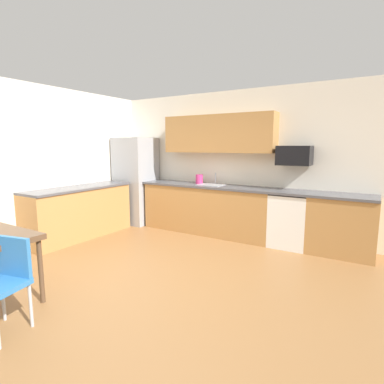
{
  "coord_description": "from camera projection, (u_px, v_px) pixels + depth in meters",
  "views": [
    {
      "loc": [
        2.33,
        -2.82,
        1.68
      ],
      "look_at": [
        0.0,
        1.0,
        1.0
      ],
      "focal_mm": 28.66,
      "sensor_mm": 36.0,
      "label": 1
    }
  ],
  "objects": [
    {
      "name": "cabinet_run_back",
      "position": [
        207.0,
        210.0,
        5.95
      ],
      "size": [
        2.58,
        0.6,
        0.9
      ],
      "primitive_type": "cube",
      "color": "#AD7A42",
      "rests_on": "ground"
    },
    {
      "name": "microwave",
      "position": [
        294.0,
        156.0,
        5.05
      ],
      "size": [
        0.54,
        0.36,
        0.32
      ],
      "primitive_type": "cube",
      "color": "black"
    },
    {
      "name": "oven_range",
      "position": [
        290.0,
        219.0,
        5.13
      ],
      "size": [
        0.6,
        0.6,
        0.91
      ],
      "color": "white",
      "rests_on": "ground"
    },
    {
      "name": "sink_faucet",
      "position": [
        216.0,
        179.0,
        5.96
      ],
      "size": [
        0.02,
        0.02,
        0.24
      ],
      "primitive_type": "cylinder",
      "color": "#B2B5BA",
      "rests_on": "countertop_back"
    },
    {
      "name": "upper_cabinets_back",
      "position": [
        218.0,
        134.0,
        5.76
      ],
      "size": [
        2.2,
        0.34,
        0.7
      ],
      "primitive_type": "cube",
      "color": "#AD7A42"
    },
    {
      "name": "cabinet_run_left",
      "position": [
        80.0,
        213.0,
        5.63
      ],
      "size": [
        0.6,
        2.0,
        0.9
      ],
      "primitive_type": "cube",
      "color": "#AD7A42",
      "rests_on": "ground"
    },
    {
      "name": "refrigerator",
      "position": [
        136.0,
        181.0,
        6.69
      ],
      "size": [
        0.76,
        0.7,
        1.85
      ],
      "primitive_type": "cube",
      "color": "#9EA0A5",
      "rests_on": "ground"
    },
    {
      "name": "countertop_left",
      "position": [
        78.0,
        188.0,
        5.56
      ],
      "size": [
        0.64,
        2.0,
        0.04
      ],
      "primitive_type": "cube",
      "color": "#4C4C51",
      "rests_on": "cabinet_run_left"
    },
    {
      "name": "ground_plane",
      "position": [
        150.0,
        281.0,
        3.84
      ],
      "size": [
        12.0,
        12.0,
        0.0
      ],
      "primitive_type": "plane",
      "color": "olive"
    },
    {
      "name": "kettle",
      "position": [
        199.0,
        180.0,
        6.01
      ],
      "size": [
        0.14,
        0.14,
        0.2
      ],
      "primitive_type": "cylinder",
      "color": "#CC3372",
      "rests_on": "countertop_back"
    },
    {
      "name": "countertop_back",
      "position": [
        229.0,
        187.0,
        5.64
      ],
      "size": [
        4.8,
        0.64,
        0.04
      ],
      "primitive_type": "cube",
      "color": "#4C4C51",
      "rests_on": "cabinet_run_back"
    },
    {
      "name": "sink_basin",
      "position": [
        211.0,
        188.0,
        5.83
      ],
      "size": [
        0.48,
        0.4,
        0.14
      ],
      "primitive_type": "cube",
      "color": "#A5A8AD",
      "rests_on": "countertop_back"
    },
    {
      "name": "cabinet_run_back_right",
      "position": [
        342.0,
        226.0,
        4.72
      ],
      "size": [
        0.97,
        0.6,
        0.9
      ],
      "primitive_type": "cube",
      "color": "#AD7A42",
      "rests_on": "ground"
    },
    {
      "name": "wall_left",
      "position": [
        22.0,
        166.0,
        5.0
      ],
      "size": [
        0.1,
        5.8,
        2.7
      ],
      "primitive_type": "cube",
      "color": "silver",
      "rests_on": "ground"
    },
    {
      "name": "chair_near_table",
      "position": [
        4.0,
        277.0,
        2.76
      ],
      "size": [
        0.48,
        0.48,
        0.85
      ],
      "color": "#2D72B7",
      "rests_on": "ground"
    },
    {
      "name": "wall_back",
      "position": [
        237.0,
        163.0,
        5.87
      ],
      "size": [
        5.8,
        0.1,
        2.7
      ],
      "primitive_type": "cube",
      "color": "silver",
      "rests_on": "ground"
    }
  ]
}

